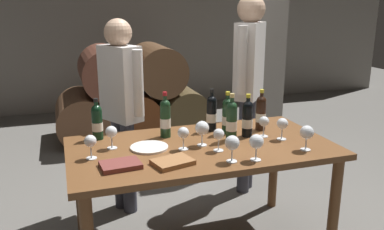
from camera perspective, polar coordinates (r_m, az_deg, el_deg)
cellar_back_wall at (r=6.59m, az=-11.27°, el=13.12°), size 10.00×0.24×2.80m
barrel_stack at (r=5.13m, az=-8.44°, el=2.65°), size 1.86×0.90×1.15m
stone_pillar at (r=4.49m, az=10.39°, el=10.84°), size 0.32×0.32×2.60m
dining_table at (r=2.67m, az=1.35°, el=-6.10°), size 1.70×0.90×0.76m
wine_bottle_0 at (r=2.79m, az=-13.20°, el=-0.91°), size 0.07×0.07×0.28m
wine_bottle_1 at (r=2.76m, az=-3.78°, el=-0.40°), size 0.07×0.07×0.32m
wine_bottle_2 at (r=2.79m, az=7.81°, el=-0.46°), size 0.07×0.07×0.30m
wine_bottle_3 at (r=2.85m, az=4.98°, el=-0.06°), size 0.07×0.07×0.30m
wine_bottle_4 at (r=2.95m, az=9.67°, el=0.35°), size 0.07×0.07×0.30m
wine_bottle_5 at (r=2.90m, az=2.77°, el=0.31°), size 0.07×0.07×0.31m
wine_bottle_6 at (r=2.70m, az=5.59°, el=-0.76°), size 0.07×0.07×0.32m
wine_glass_0 at (r=2.59m, az=-11.29°, el=-2.45°), size 0.07×0.07×0.15m
wine_glass_1 at (r=2.59m, az=1.33°, el=-1.93°), size 0.09×0.09×0.16m
wine_glass_2 at (r=2.34m, az=5.67°, el=-4.01°), size 0.09×0.09×0.16m
wine_glass_3 at (r=2.38m, az=9.05°, el=-3.80°), size 0.09×0.09×0.16m
wine_glass_4 at (r=2.77m, az=12.60°, el=-1.30°), size 0.08×0.08×0.15m
wine_glass_5 at (r=2.81m, az=10.09°, el=-1.02°), size 0.07×0.07×0.14m
wine_glass_6 at (r=2.45m, az=-14.11°, el=-3.71°), size 0.07×0.07×0.15m
wine_glass_7 at (r=2.53m, az=-1.23°, el=-2.64°), size 0.07×0.07×0.15m
wine_glass_8 at (r=2.61m, az=15.85°, el=-2.44°), size 0.09×0.09×0.16m
wine_glass_9 at (r=2.51m, az=3.78°, el=-2.86°), size 0.07×0.07×0.14m
tasting_notebook at (r=2.32m, az=-10.03°, el=-6.93°), size 0.23×0.18×0.03m
leather_ledger at (r=2.33m, az=-2.74°, el=-6.63°), size 0.25×0.21×0.03m
serving_plate at (r=2.59m, az=-6.03°, el=-4.55°), size 0.24×0.24×0.01m
sommelier_presenting at (r=3.49m, az=7.97°, el=5.39°), size 0.36×0.39×1.72m
taster_seated_left at (r=3.17m, az=-9.92°, el=2.00°), size 0.31×0.44×1.54m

